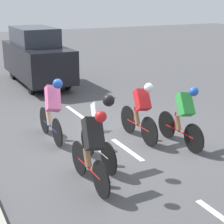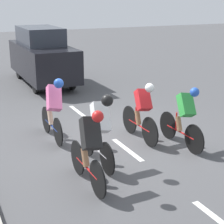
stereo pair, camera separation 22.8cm
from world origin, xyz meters
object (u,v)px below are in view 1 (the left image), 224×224
cyclist_black (92,147)px  cyclist_red (141,110)px  cyclist_white (101,128)px  support_car (37,56)px  cyclist_green (183,115)px  cyclist_pink (52,108)px

cyclist_black → cyclist_red: bearing=-141.0°
cyclist_white → support_car: bearing=-97.0°
cyclist_green → cyclist_white: (2.14, 0.12, 0.08)m
cyclist_pink → support_car: support_car is taller
cyclist_pink → cyclist_red: 2.10m
cyclist_green → support_car: (1.16, -7.81, 0.34)m
cyclist_red → cyclist_pink: bearing=-26.4°
cyclist_pink → cyclist_red: cyclist_pink is taller
cyclist_white → cyclist_pink: (0.41, -1.81, -0.01)m
cyclist_red → cyclist_black: (1.98, 1.60, 0.03)m
cyclist_green → support_car: bearing=-81.5°
cyclist_green → cyclist_pink: (2.55, -1.69, 0.07)m
cyclist_red → cyclist_black: 2.55m
cyclist_white → cyclist_red: size_ratio=0.99×
cyclist_black → cyclist_pink: bearing=-92.3°
cyclist_red → support_car: size_ratio=0.38×
cyclist_pink → support_car: 6.28m
cyclist_green → cyclist_red: bearing=-48.4°
cyclist_green → cyclist_pink: bearing=-33.5°
cyclist_white → support_car: support_car is taller
support_car → cyclist_pink: bearing=77.2°
cyclist_white → support_car: 8.00m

